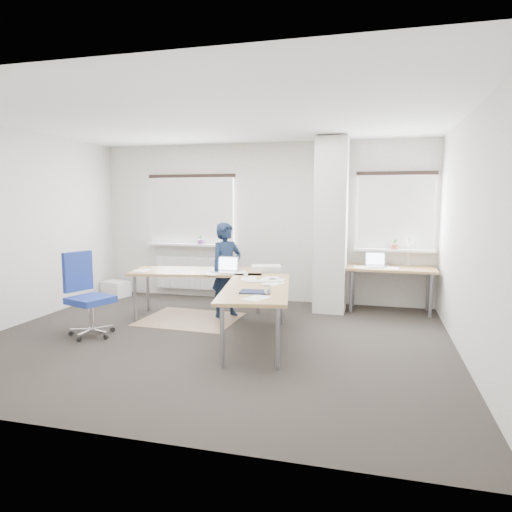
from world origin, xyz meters
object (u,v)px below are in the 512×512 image
(desk_main, at_px, (228,280))
(task_chair, at_px, (89,313))
(person, at_px, (227,270))
(desk_side, at_px, (391,270))

(desk_main, height_order, task_chair, task_chair)
(desk_main, distance_m, task_chair, 1.91)
(task_chair, bearing_deg, person, 63.01)
(person, bearing_deg, task_chair, 170.79)
(task_chair, relative_size, person, 0.77)
(desk_main, height_order, person, person)
(desk_side, height_order, person, person)
(desk_main, xyz_separation_m, person, (-0.23, 0.62, 0.04))
(desk_side, relative_size, task_chair, 1.26)
(desk_main, relative_size, task_chair, 2.52)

